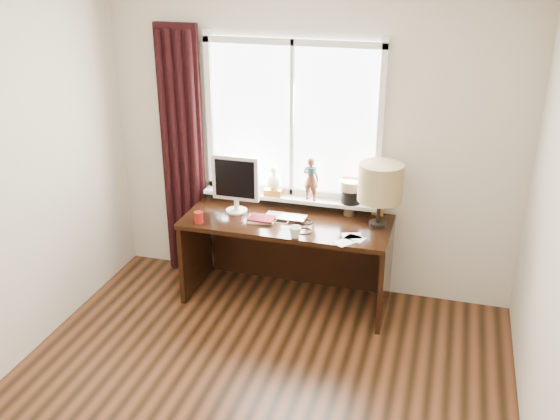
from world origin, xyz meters
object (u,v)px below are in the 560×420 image
(desk, at_px, (290,242))
(table_lamp, at_px, (380,183))
(mug, at_px, (295,232))
(red_cup, at_px, (199,217))
(monitor, at_px, (236,181))
(laptop, at_px, (286,217))

(desk, distance_m, table_lamp, 0.95)
(mug, xyz_separation_m, red_cup, (-0.82, 0.05, 0.00))
(monitor, relative_size, table_lamp, 0.94)
(laptop, height_order, table_lamp, table_lamp)
(laptop, bearing_deg, desk, 82.24)
(monitor, bearing_deg, laptop, -3.60)
(mug, distance_m, table_lamp, 0.77)
(laptop, distance_m, table_lamp, 0.82)
(monitor, bearing_deg, desk, 5.98)
(mug, distance_m, desk, 0.51)
(laptop, height_order, monitor, monitor)
(laptop, xyz_separation_m, table_lamp, (0.74, 0.07, 0.35))
(laptop, height_order, red_cup, red_cup)
(laptop, relative_size, red_cup, 3.58)
(laptop, distance_m, red_cup, 0.71)
(monitor, distance_m, table_lamp, 1.19)
(mug, bearing_deg, laptop, 116.50)
(red_cup, bearing_deg, desk, 27.37)
(laptop, relative_size, mug, 3.59)
(monitor, bearing_deg, table_lamp, 2.13)
(monitor, xyz_separation_m, table_lamp, (1.19, 0.04, 0.09))
(mug, xyz_separation_m, table_lamp, (0.58, 0.39, 0.32))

